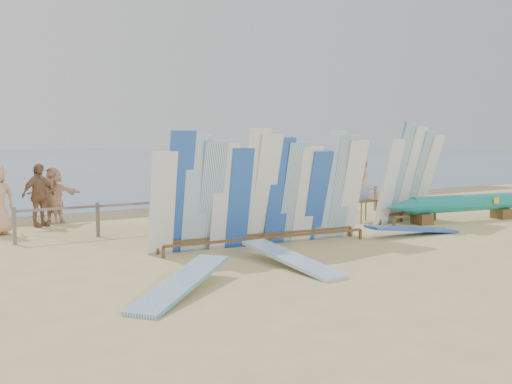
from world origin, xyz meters
TOP-DOWN VIEW (x-y plane):
  - ground at (0.00, 0.00)m, footprint 160.00×160.00m
  - wet_sand_strip at (0.00, 7.20)m, footprint 40.00×2.60m
  - fence at (0.00, 3.00)m, footprint 12.08×0.08m
  - main_surfboard_rack at (-1.05, -0.46)m, footprint 5.52×1.32m
  - side_surfboard_rack at (4.72, 0.35)m, footprint 2.71×1.16m
  - outrigger_canoe at (6.40, -0.37)m, footprint 5.89×1.48m
  - vendor_table at (3.70, 1.22)m, footprint 0.86×0.64m
  - flat_board_e at (-4.45, -3.06)m, footprint 2.45×2.11m
  - flat_board_d at (3.07, -1.25)m, footprint 2.75×0.98m
  - flat_board_a at (-1.84, -2.49)m, footprint 0.63×2.71m
  - beach_chair_left at (-0.27, 3.75)m, footprint 0.77×0.78m
  - beach_chair_right at (0.36, 3.57)m, footprint 0.67×0.70m
  - stroller at (3.11, 3.59)m, footprint 0.66×0.83m
  - beachgoer_7 at (1.30, 5.57)m, footprint 0.76×0.72m
  - beachgoer_4 at (-0.20, 5.08)m, footprint 0.79×1.06m
  - beachgoer_10 at (4.99, 4.02)m, footprint 0.84×1.07m
  - beachgoer_9 at (4.57, 6.31)m, footprint 0.89×1.29m
  - beachgoer_6 at (1.43, 3.74)m, footprint 0.91×0.52m
  - beachgoer_1 at (-4.49, 6.02)m, footprint 0.60×0.71m
  - beachgoer_8 at (3.84, 3.66)m, footprint 0.73×0.84m
  - beachgoer_11 at (-4.36, 6.22)m, footprint 1.62×0.73m
  - beachgoer_5 at (0.37, 6.55)m, footprint 1.81×1.30m
  - beachgoer_extra_1 at (-4.93, 5.62)m, footprint 1.18×0.92m
  - beachgoer_extra_0 at (8.19, 5.98)m, footprint 1.02×1.29m
  - beachgoer_3 at (-0.42, 6.56)m, footprint 1.05×0.94m

SIDE VIEW (x-z plane):
  - ground at x=0.00m, z-range 0.00..0.00m
  - wet_sand_strip at x=0.00m, z-range -0.01..0.01m
  - flat_board_e at x=-4.45m, z-range -0.18..0.18m
  - flat_board_d at x=3.07m, z-range -0.16..0.16m
  - flat_board_a at x=-1.84m, z-range -0.17..0.17m
  - beach_chair_left at x=-0.27m, z-range -0.18..0.69m
  - beach_chair_right at x=0.36m, z-range -0.20..0.77m
  - vendor_table at x=3.70m, z-range -0.18..0.91m
  - stroller at x=3.11m, z-range -0.10..0.92m
  - outrigger_canoe at x=6.40m, z-range 0.12..0.95m
  - fence at x=0.00m, z-range 0.18..1.08m
  - beachgoer_3 at x=-0.42m, z-range 0.00..1.55m
  - beachgoer_8 at x=3.84m, z-range 0.00..1.58m
  - beachgoer_4 at x=-0.20m, z-range 0.00..1.66m
  - beachgoer_11 at x=-4.36m, z-range 0.00..1.68m
  - beachgoer_10 at x=4.99m, z-range 0.00..1.69m
  - beachgoer_1 at x=-4.49m, z-range 0.00..1.72m
  - beachgoer_6 at x=1.43m, z-range 0.00..1.77m
  - beachgoer_9 at x=4.57m, z-range 0.00..1.84m
  - beachgoer_extra_1 at x=-4.93m, z-range 0.00..1.85m
  - beachgoer_7 at x=1.30m, z-range 0.00..1.86m
  - beachgoer_extra_0 at x=8.19m, z-range 0.00..1.86m
  - beachgoer_5 at x=0.37m, z-range 0.00..1.88m
  - main_surfboard_rack at x=-1.05m, z-range -0.14..2.61m
  - side_surfboard_rack at x=4.72m, z-range -0.15..2.89m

